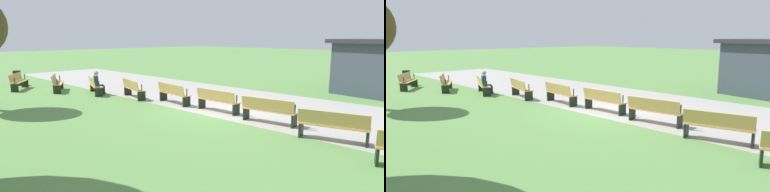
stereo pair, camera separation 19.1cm
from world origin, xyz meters
TOP-DOWN VIEW (x-y plane):
  - ground_plane at (0.00, 0.00)m, footprint 120.00×120.00m
  - path_paving at (0.00, 2.30)m, footprint 38.61×6.29m
  - bench_0 at (-11.40, -3.64)m, footprint 1.82×1.47m
  - bench_1 at (-9.33, -2.38)m, footprint 1.89×1.30m
  - bench_2 at (-7.12, -1.38)m, footprint 1.93×1.12m
  - bench_3 at (-4.81, -0.66)m, footprint 1.94×0.91m
  - bench_4 at (-2.42, -0.22)m, footprint 1.93×0.70m
  - bench_5 at (-0.00, -0.07)m, footprint 1.89×0.47m
  - bench_6 at (2.42, -0.22)m, footprint 1.93×0.70m
  - bench_7 at (4.81, -0.66)m, footprint 1.94×0.91m
  - person_seated at (-6.89, -1.32)m, footprint 0.47×0.59m
  - trash_bin at (-13.21, -3.12)m, footprint 0.43×0.43m
  - kiosk at (2.88, 8.37)m, footprint 4.08×3.60m

SIDE VIEW (x-z plane):
  - ground_plane at x=0.00m, z-range 0.00..0.00m
  - path_paving at x=0.00m, z-range 0.00..0.01m
  - trash_bin at x=-13.21m, z-range 0.00..0.88m
  - bench_0 at x=-11.40m, z-range 0.03..0.92m
  - bench_1 at x=-9.33m, z-range 0.03..0.92m
  - bench_2 at x=-7.12m, z-range 0.03..0.92m
  - bench_3 at x=-4.81m, z-range 0.03..0.92m
  - bench_4 at x=-2.42m, z-range 0.03..0.92m
  - bench_5 at x=0.00m, z-range 0.03..0.92m
  - bench_6 at x=2.42m, z-range 0.03..0.92m
  - bench_7 at x=4.81m, z-range 0.03..0.92m
  - person_seated at x=-6.89m, z-range 0.04..1.24m
  - kiosk at x=2.88m, z-range 0.04..2.80m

